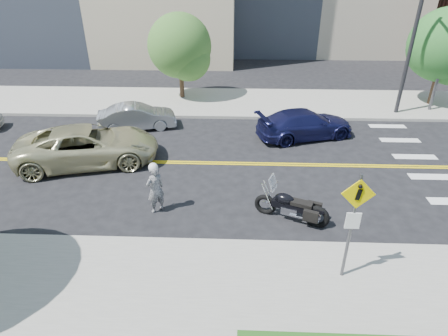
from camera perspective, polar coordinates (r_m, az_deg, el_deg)
The scene contains 12 objects.
ground_plane at distance 15.46m, azimuth -3.35°, elevation 0.78°, with size 120.00×120.00×0.00m, color black.
sidewalk_near at distance 9.51m, azimuth -7.72°, elevation -20.51°, with size 60.00×5.00×0.15m, color #9E9B91.
sidewalk_far at distance 22.31m, azimuth -1.59°, elevation 10.02°, with size 60.00×5.00×0.15m, color #9E9B91.
traffic_light at distance 20.69m, azimuth 28.26°, elevation 18.48°, with size 0.28×4.50×7.00m.
pedestrian_sign at distance 9.40m, azimuth 19.08°, elevation -7.24°, with size 0.78×0.08×3.00m.
motorcyclist at distance 12.25m, azimuth -10.44°, elevation -2.98°, with size 0.73×0.71×1.79m.
motorcycle at distance 11.94m, azimuth 10.36°, elevation -4.92°, with size 2.34×0.71×1.43m, color black, non-canonical shape.
suv at distance 16.09m, azimuth -20.03°, elevation 3.24°, with size 2.57×5.57×1.55m, color #BCB88A.
parked_car_silver at distance 19.00m, azimuth -13.13°, elevation 7.60°, with size 1.30×3.74×1.23m, color #94979B.
parked_car_blue at distance 17.93m, azimuth 12.26°, elevation 6.57°, with size 1.86×4.57×1.33m, color #181A49.
tree_far_a at distance 22.40m, azimuth -6.78°, elevation 17.99°, with size 3.61×3.61×4.93m.
tree_far_b at distance 24.07m, azimuth 30.64°, elevation 15.81°, with size 3.86×3.86×5.33m.
Camera 1 is at (1.44, -13.58, 7.24)m, focal length 30.00 mm.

